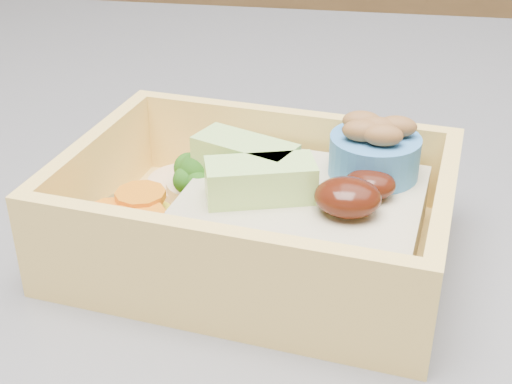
# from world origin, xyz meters

# --- Properties ---
(bento_box) EXTENTS (0.22, 0.17, 0.07)m
(bento_box) POSITION_xyz_m (-0.07, -0.19, 0.95)
(bento_box) COLOR #FFD169
(bento_box) RESTS_ON island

